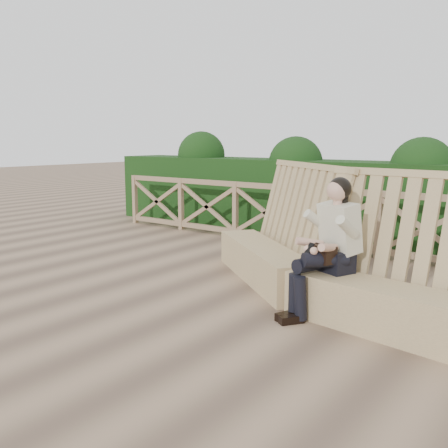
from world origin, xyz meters
The scene contains 5 objects.
ground centered at (0.00, 0.00, 0.00)m, with size 60.00×60.00×0.00m, color brown.
bench centered at (1.06, 0.92, 0.41)m, with size 4.50×2.41×1.62m.
woman centered at (1.26, 0.54, 0.81)m, with size 0.68×0.94×1.52m.
guardrail centered at (0.00, 3.50, 0.55)m, with size 10.10×0.09×1.10m.
hedge centered at (0.00, 4.70, 0.75)m, with size 12.00×1.20×1.50m, color black.
Camera 1 is at (3.55, -4.30, 1.91)m, focal length 40.00 mm.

